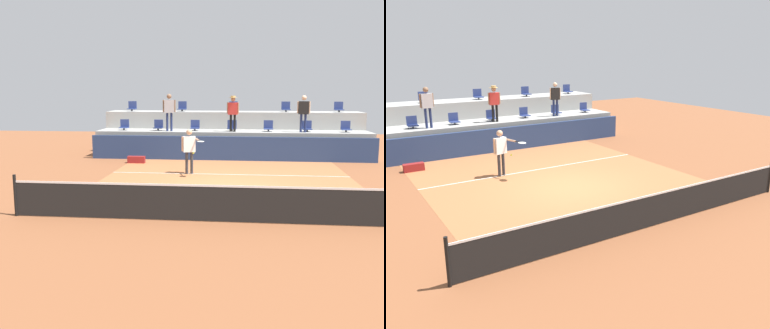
# 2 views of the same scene
# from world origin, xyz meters

# --- Properties ---
(ground_plane) EXTENTS (40.00, 40.00, 0.00)m
(ground_plane) POSITION_xyz_m (0.00, 0.00, 0.00)
(ground_plane) COLOR brown
(court_inner_paint) EXTENTS (9.00, 10.00, 0.01)m
(court_inner_paint) POSITION_xyz_m (0.00, 1.00, 0.00)
(court_inner_paint) COLOR #A36038
(court_inner_paint) RESTS_ON ground_plane
(court_service_line) EXTENTS (9.00, 0.06, 0.00)m
(court_service_line) POSITION_xyz_m (0.00, 2.40, 0.01)
(court_service_line) COLOR silver
(court_service_line) RESTS_ON ground_plane
(tennis_net) EXTENTS (10.48, 0.08, 1.07)m
(tennis_net) POSITION_xyz_m (0.00, -4.00, 0.50)
(tennis_net) COLOR black
(tennis_net) RESTS_ON ground_plane
(sponsor_backboard) EXTENTS (13.00, 0.16, 1.10)m
(sponsor_backboard) POSITION_xyz_m (0.00, 6.00, 0.55)
(sponsor_backboard) COLOR navy
(sponsor_backboard) RESTS_ON ground_plane
(seating_tier_lower) EXTENTS (13.00, 1.80, 1.25)m
(seating_tier_lower) POSITION_xyz_m (0.00, 7.30, 0.62)
(seating_tier_lower) COLOR #9E9E99
(seating_tier_lower) RESTS_ON ground_plane
(seating_tier_upper) EXTENTS (13.00, 1.80, 2.10)m
(seating_tier_upper) POSITION_xyz_m (0.00, 9.10, 1.05)
(seating_tier_upper) COLOR #9E9E99
(seating_tier_upper) RESTS_ON ground_plane
(stadium_chair_lower_far_left) EXTENTS (0.44, 0.40, 0.52)m
(stadium_chair_lower_far_left) POSITION_xyz_m (-5.29, 7.23, 1.46)
(stadium_chair_lower_far_left) COLOR #2D2D33
(stadium_chair_lower_far_left) RESTS_ON seating_tier_lower
(stadium_chair_lower_left) EXTENTS (0.44, 0.40, 0.52)m
(stadium_chair_lower_left) POSITION_xyz_m (-3.58, 7.23, 1.46)
(stadium_chair_lower_left) COLOR #2D2D33
(stadium_chair_lower_left) RESTS_ON seating_tier_lower
(stadium_chair_lower_mid_left) EXTENTS (0.44, 0.40, 0.52)m
(stadium_chair_lower_mid_left) POSITION_xyz_m (-1.78, 7.23, 1.46)
(stadium_chair_lower_mid_left) COLOR #2D2D33
(stadium_chair_lower_mid_left) RESTS_ON seating_tier_lower
(stadium_chair_lower_center) EXTENTS (0.44, 0.40, 0.52)m
(stadium_chair_lower_center) POSITION_xyz_m (0.01, 7.23, 1.46)
(stadium_chair_lower_center) COLOR #2D2D33
(stadium_chair_lower_center) RESTS_ON seating_tier_lower
(stadium_chair_lower_mid_right) EXTENTS (0.44, 0.40, 0.52)m
(stadium_chair_lower_mid_right) POSITION_xyz_m (1.74, 7.23, 1.46)
(stadium_chair_lower_mid_right) COLOR #2D2D33
(stadium_chair_lower_mid_right) RESTS_ON seating_tier_lower
(stadium_chair_lower_right) EXTENTS (0.44, 0.40, 0.52)m
(stadium_chair_lower_right) POSITION_xyz_m (3.55, 7.23, 1.46)
(stadium_chair_lower_right) COLOR #2D2D33
(stadium_chair_lower_right) RESTS_ON seating_tier_lower
(stadium_chair_lower_far_right) EXTENTS (0.44, 0.40, 0.52)m
(stadium_chair_lower_far_right) POSITION_xyz_m (5.33, 7.23, 1.46)
(stadium_chair_lower_far_right) COLOR #2D2D33
(stadium_chair_lower_far_right) RESTS_ON seating_tier_lower
(stadium_chair_upper_far_left) EXTENTS (0.44, 0.40, 0.52)m
(stadium_chair_upper_far_left) POSITION_xyz_m (-5.31, 9.03, 2.31)
(stadium_chair_upper_far_left) COLOR #2D2D33
(stadium_chair_upper_far_left) RESTS_ON seating_tier_upper
(stadium_chair_upper_left) EXTENTS (0.44, 0.40, 0.52)m
(stadium_chair_upper_left) POSITION_xyz_m (-2.63, 9.03, 2.31)
(stadium_chair_upper_left) COLOR #2D2D33
(stadium_chair_upper_left) RESTS_ON seating_tier_upper
(stadium_chair_upper_center) EXTENTS (0.44, 0.40, 0.52)m
(stadium_chair_upper_center) POSITION_xyz_m (0.03, 9.03, 2.31)
(stadium_chair_upper_center) COLOR #2D2D33
(stadium_chair_upper_center) RESTS_ON seating_tier_upper
(stadium_chair_upper_right) EXTENTS (0.44, 0.40, 0.52)m
(stadium_chair_upper_right) POSITION_xyz_m (2.70, 9.03, 2.31)
(stadium_chair_upper_right) COLOR #2D2D33
(stadium_chair_upper_right) RESTS_ON seating_tier_upper
(stadium_chair_upper_far_right) EXTENTS (0.44, 0.40, 0.52)m
(stadium_chair_upper_far_right) POSITION_xyz_m (5.33, 9.03, 2.31)
(stadium_chair_upper_far_right) COLOR #2D2D33
(stadium_chair_upper_far_right) RESTS_ON seating_tier_upper
(tennis_player) EXTENTS (0.97, 1.15, 1.72)m
(tennis_player) POSITION_xyz_m (-1.48, 2.38, 1.06)
(tennis_player) COLOR #2D2D33
(tennis_player) RESTS_ON ground_plane
(spectator_in_white) EXTENTS (0.62, 0.26, 1.77)m
(spectator_in_white) POSITION_xyz_m (-2.98, 6.85, 2.33)
(spectator_in_white) COLOR navy
(spectator_in_white) RESTS_ON seating_tier_lower
(spectator_with_hat) EXTENTS (0.58, 0.45, 1.69)m
(spectator_with_hat) POSITION_xyz_m (0.05, 6.85, 2.28)
(spectator_with_hat) COLOR black
(spectator_with_hat) RESTS_ON seating_tier_lower
(spectator_leaning_on_rail) EXTENTS (0.60, 0.25, 1.71)m
(spectator_leaning_on_rail) POSITION_xyz_m (3.31, 6.85, 2.28)
(spectator_leaning_on_rail) COLOR navy
(spectator_leaning_on_rail) RESTS_ON seating_tier_lower
(tennis_ball) EXTENTS (0.07, 0.07, 0.07)m
(tennis_ball) POSITION_xyz_m (-1.29, 1.93, 0.87)
(tennis_ball) COLOR #CCE033
(equipment_bag) EXTENTS (0.76, 0.28, 0.30)m
(equipment_bag) POSITION_xyz_m (-4.14, 4.80, 0.15)
(equipment_bag) COLOR maroon
(equipment_bag) RESTS_ON ground_plane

